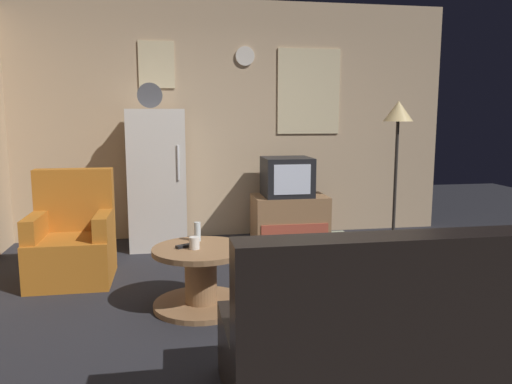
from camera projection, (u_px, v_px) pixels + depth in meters
name	position (u px, v px, depth m)	size (l,w,h in m)	color
ground_plane	(273.00, 309.00, 3.75)	(12.00, 12.00, 0.00)	#232328
wall_with_art	(232.00, 120.00, 5.92)	(5.20, 0.12, 2.74)	tan
fridge	(157.00, 178.00, 5.43)	(0.60, 0.62, 1.77)	silver
tv_stand	(290.00, 218.00, 5.76)	(0.84, 0.53, 0.52)	#8E6642
crt_tv	(287.00, 177.00, 5.68)	(0.54, 0.51, 0.44)	black
standing_lamp	(398.00, 122.00, 5.42)	(0.32, 0.32, 1.59)	#332D28
coffee_table	(201.00, 277.00, 3.75)	(0.72, 0.72, 0.46)	#8E6642
wine_glass	(197.00, 232.00, 3.90)	(0.05, 0.05, 0.15)	silver
mug_ceramic_white	(194.00, 243.00, 3.67)	(0.08, 0.08, 0.09)	silver
remote_control	(186.00, 246.00, 3.72)	(0.15, 0.04, 0.02)	black
armchair	(73.00, 242.00, 4.38)	(0.68, 0.68, 0.96)	#B2661E
couch	(395.00, 341.00, 2.51)	(1.70, 0.80, 0.92)	black
book_stack	(338.00, 236.00, 5.77)	(0.21, 0.17, 0.10)	slate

